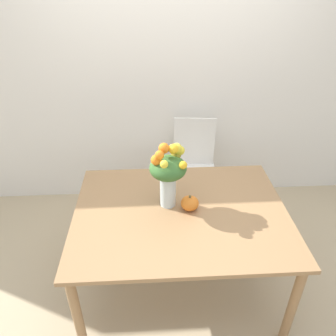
{
  "coord_description": "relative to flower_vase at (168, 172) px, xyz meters",
  "views": [
    {
      "loc": [
        -0.19,
        -1.74,
        2.21
      ],
      "look_at": [
        -0.08,
        0.08,
        1.06
      ],
      "focal_mm": 35.0,
      "sensor_mm": 36.0,
      "label": 1
    }
  ],
  "objects": [
    {
      "name": "pumpkin",
      "position": [
        0.14,
        -0.06,
        -0.22
      ],
      "size": [
        0.12,
        0.12,
        0.11
      ],
      "color": "orange",
      "rests_on": "dining_table"
    },
    {
      "name": "ground_plane",
      "position": [
        0.08,
        -0.09,
        -1.02
      ],
      "size": [
        12.0,
        12.0,
        0.0
      ],
      "primitive_type": "plane",
      "color": "tan"
    },
    {
      "name": "wall_back",
      "position": [
        0.08,
        1.22,
        0.33
      ],
      "size": [
        8.0,
        0.06,
        2.7
      ],
      "color": "white",
      "rests_on": "ground_plane"
    },
    {
      "name": "dining_chair_near_window",
      "position": [
        0.3,
        0.88,
        -0.52
      ],
      "size": [
        0.46,
        0.46,
        0.97
      ],
      "rotation": [
        0.0,
        0.0,
        -0.1
      ],
      "color": "white",
      "rests_on": "ground_plane"
    },
    {
      "name": "dining_table",
      "position": [
        0.08,
        -0.09,
        -0.35
      ],
      "size": [
        1.47,
        1.12,
        0.76
      ],
      "color": "#9E754C",
      "rests_on": "ground_plane"
    },
    {
      "name": "flower_vase",
      "position": [
        0.0,
        0.0,
        0.0
      ],
      "size": [
        0.25,
        0.25,
        0.48
      ],
      "color": "silver",
      "rests_on": "dining_table"
    }
  ]
}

